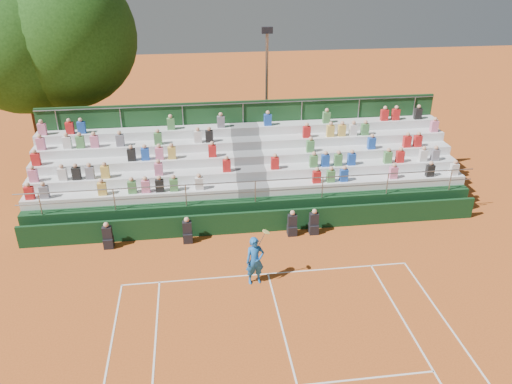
{
  "coord_description": "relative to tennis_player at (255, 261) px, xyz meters",
  "views": [
    {
      "loc": [
        -2.53,
        -15.58,
        11.26
      ],
      "look_at": [
        0.0,
        3.5,
        1.8
      ],
      "focal_mm": 35.0,
      "sensor_mm": 36.0,
      "label": 1
    }
  ],
  "objects": [
    {
      "name": "tree_west",
      "position": [
        -10.41,
        12.45,
        5.97
      ],
      "size": [
        7.33,
        7.33,
        10.6
      ],
      "color": "#351E13",
      "rests_on": "ground"
    },
    {
      "name": "grandstand",
      "position": [
        0.55,
        6.88,
        0.12
      ],
      "size": [
        20.0,
        5.2,
        4.4
      ],
      "color": "black",
      "rests_on": "ground"
    },
    {
      "name": "floodlight_mast",
      "position": [
        2.33,
        12.66,
        3.41
      ],
      "size": [
        0.6,
        0.25,
        7.4
      ],
      "color": "gray",
      "rests_on": "ground"
    },
    {
      "name": "tennis_player",
      "position": [
        0.0,
        0.0,
        0.0
      ],
      "size": [
        0.91,
        0.55,
        2.22
      ],
      "color": "blue",
      "rests_on": "ground"
    },
    {
      "name": "courtside_wall",
      "position": [
        0.56,
        3.65,
        -0.46
      ],
      "size": [
        20.0,
        0.15,
        1.0
      ],
      "primitive_type": "cube",
      "color": "black",
      "rests_on": "ground"
    },
    {
      "name": "line_officials",
      "position": [
        -0.79,
        3.2,
        -0.48
      ],
      "size": [
        9.12,
        0.4,
        1.19
      ],
      "color": "black",
      "rests_on": "ground"
    },
    {
      "name": "ground",
      "position": [
        0.56,
        0.45,
        -0.96
      ],
      "size": [
        90.0,
        90.0,
        0.0
      ],
      "primitive_type": "plane",
      "color": "#C25920",
      "rests_on": "ground"
    },
    {
      "name": "tree_east",
      "position": [
        -8.34,
        12.67,
        6.18
      ],
      "size": [
        7.48,
        7.48,
        10.89
      ],
      "color": "#351E13",
      "rests_on": "ground"
    }
  ]
}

